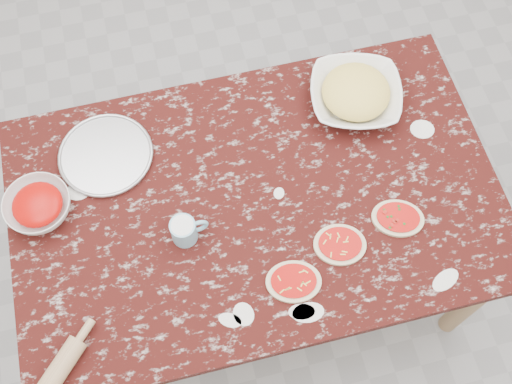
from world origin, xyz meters
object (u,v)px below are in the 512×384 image
(sauce_bowl, at_px, (39,206))
(flour_mug, at_px, (185,230))
(pizza_tray, at_px, (106,155))
(cheese_bowl, at_px, (355,96))
(worktable, at_px, (256,209))

(sauce_bowl, height_order, flour_mug, flour_mug)
(pizza_tray, relative_size, sauce_bowl, 1.45)
(sauce_bowl, relative_size, cheese_bowl, 0.68)
(cheese_bowl, bearing_deg, sauce_bowl, -172.05)
(cheese_bowl, relative_size, flour_mug, 2.59)
(pizza_tray, xyz_separation_m, sauce_bowl, (-0.23, -0.15, 0.03))
(worktable, distance_m, flour_mug, 0.29)
(pizza_tray, bearing_deg, cheese_bowl, 0.43)
(pizza_tray, distance_m, flour_mug, 0.41)
(cheese_bowl, bearing_deg, flour_mug, -152.11)
(sauce_bowl, xyz_separation_m, flour_mug, (0.44, -0.20, 0.02))
(cheese_bowl, xyz_separation_m, flour_mug, (-0.67, -0.36, 0.01))
(pizza_tray, bearing_deg, sauce_bowl, -147.40)
(worktable, relative_size, pizza_tray, 5.12)
(cheese_bowl, bearing_deg, worktable, -146.48)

